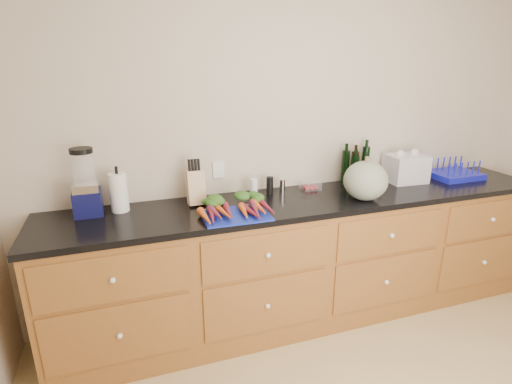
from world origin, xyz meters
name	(u,v)px	position (x,y,z in m)	size (l,w,h in m)	color
wall_back	(295,138)	(0.00, 1.62, 1.30)	(4.10, 0.05, 2.60)	beige
cabinets	(310,260)	(0.00, 1.30, 0.45)	(3.60, 0.64, 0.90)	brown
countertop	(312,200)	(0.00, 1.30, 0.92)	(3.64, 0.62, 0.04)	black
cutting_board	(235,215)	(-0.61, 1.14, 0.95)	(0.41, 0.31, 0.01)	#1326A4
carrots	(233,207)	(-0.61, 1.19, 0.98)	(0.47, 0.34, 0.07)	orange
squash	(366,181)	(0.32, 1.15, 1.07)	(0.30, 0.30, 0.27)	slate
blender_appliance	(86,186)	(-1.46, 1.46, 1.12)	(0.17, 0.17, 0.42)	#0D0F41
paper_towel	(119,193)	(-1.28, 1.46, 1.06)	(0.11, 0.11, 0.25)	white
knife_block	(196,188)	(-0.79, 1.44, 1.05)	(0.11, 0.11, 0.22)	tan
grinder_salt	(254,187)	(-0.37, 1.48, 1.00)	(0.05, 0.05, 0.12)	white
grinder_pepper	(270,185)	(-0.25, 1.48, 1.00)	(0.05, 0.05, 0.12)	black
canister_chrome	(282,186)	(-0.16, 1.48, 0.99)	(0.04, 0.04, 0.10)	silver
tomato_box	(310,185)	(0.07, 1.47, 0.97)	(0.14, 0.11, 0.06)	white
bottles	(355,167)	(0.46, 1.51, 1.07)	(0.23, 0.12, 0.28)	black
grocery_bag	(406,168)	(0.87, 1.42, 1.05)	(0.29, 0.23, 0.21)	silver
dish_rack	(454,173)	(1.32, 1.38, 0.98)	(0.38, 0.30, 0.15)	#1519B8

